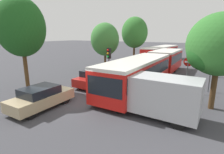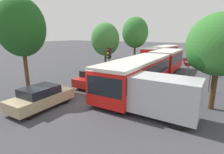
# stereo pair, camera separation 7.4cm
# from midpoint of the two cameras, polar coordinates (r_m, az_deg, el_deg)

# --- Properties ---
(ground_plane) EXTENTS (200.00, 200.00, 0.00)m
(ground_plane) POSITION_cam_midpoint_polar(r_m,az_deg,el_deg) (12.02, -9.29, -8.60)
(ground_plane) COLOR #3D3D42
(articulated_bus) EXTENTS (3.27, 17.84, 2.64)m
(articulated_bus) POSITION_cam_midpoint_polar(r_m,az_deg,el_deg) (17.81, 13.23, 3.61)
(articulated_bus) COLOR red
(articulated_bus) RESTS_ON ground
(city_bus_rear) EXTENTS (3.20, 11.79, 2.51)m
(city_bus_rear) POSITION_cam_midpoint_polar(r_m,az_deg,el_deg) (32.75, 15.90, 7.75)
(city_bus_rear) COLOR red
(city_bus_rear) RESTS_ON ground
(queued_car_tan) EXTENTS (1.84, 4.09, 1.40)m
(queued_car_tan) POSITION_cam_midpoint_polar(r_m,az_deg,el_deg) (11.83, -21.96, -6.13)
(queued_car_tan) COLOR tan
(queued_car_tan) RESTS_ON ground
(queued_car_red) EXTENTS (1.94, 4.31, 1.48)m
(queued_car_red) POSITION_cam_midpoint_polar(r_m,az_deg,el_deg) (15.82, -5.36, -0.18)
(queued_car_red) COLOR #B21E19
(queued_car_red) RESTS_ON ground
(queued_car_green) EXTENTS (1.97, 4.39, 1.51)m
(queued_car_green) POSITION_cam_midpoint_polar(r_m,az_deg,el_deg) (20.90, 4.94, 3.25)
(queued_car_green) COLOR #236638
(queued_car_green) RESTS_ON ground
(white_van) EXTENTS (5.01, 2.03, 2.31)m
(white_van) POSITION_cam_midpoint_polar(r_m,az_deg,el_deg) (10.09, 14.29, -5.71)
(white_van) COLOR #B7BABF
(white_van) RESTS_ON ground
(traffic_light) EXTENTS (0.34, 0.37, 3.40)m
(traffic_light) POSITION_cam_midpoint_polar(r_m,az_deg,el_deg) (15.29, -0.89, 6.06)
(traffic_light) COLOR #56595E
(traffic_light) RESTS_ON ground
(no_entry_sign) EXTENTS (0.70, 0.08, 2.82)m
(no_entry_sign) POSITION_cam_midpoint_polar(r_m,az_deg,el_deg) (14.87, 23.59, 2.28)
(no_entry_sign) COLOR #56595E
(no_entry_sign) RESTS_ON ground
(direction_sign_post) EXTENTS (0.11, 1.40, 3.60)m
(direction_sign_post) POSITION_cam_midpoint_polar(r_m,az_deg,el_deg) (15.72, 30.06, 4.65)
(direction_sign_post) COLOR #56595E
(direction_sign_post) RESTS_ON ground
(tree_left_near) EXTENTS (3.58, 3.58, 7.30)m
(tree_left_near) POSITION_cam_midpoint_polar(r_m,az_deg,el_deg) (15.34, -27.38, 14.18)
(tree_left_near) COLOR #51381E
(tree_left_near) RESTS_ON ground
(tree_left_mid) EXTENTS (3.50, 3.50, 5.97)m
(tree_left_mid) POSITION_cam_midpoint_polar(r_m,az_deg,el_deg) (22.06, -2.06, 11.91)
(tree_left_mid) COLOR #51381E
(tree_left_mid) RESTS_ON ground
(tree_left_far) EXTENTS (4.40, 4.40, 7.47)m
(tree_left_far) POSITION_cam_midpoint_polar(r_m,az_deg,el_deg) (30.77, 7.60, 13.95)
(tree_left_far) COLOR #51381E
(tree_left_far) RESTS_ON ground
(tree_right_near) EXTENTS (3.67, 3.67, 5.77)m
(tree_right_near) POSITION_cam_midpoint_polar(r_m,az_deg,el_deg) (11.88, 31.36, 8.50)
(tree_right_near) COLOR #51381E
(tree_right_near) RESTS_ON ground
(tree_right_mid) EXTENTS (3.25, 3.25, 6.33)m
(tree_right_mid) POSITION_cam_midpoint_polar(r_m,az_deg,el_deg) (21.70, 32.19, 11.52)
(tree_right_mid) COLOR #51381E
(tree_right_mid) RESTS_ON ground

